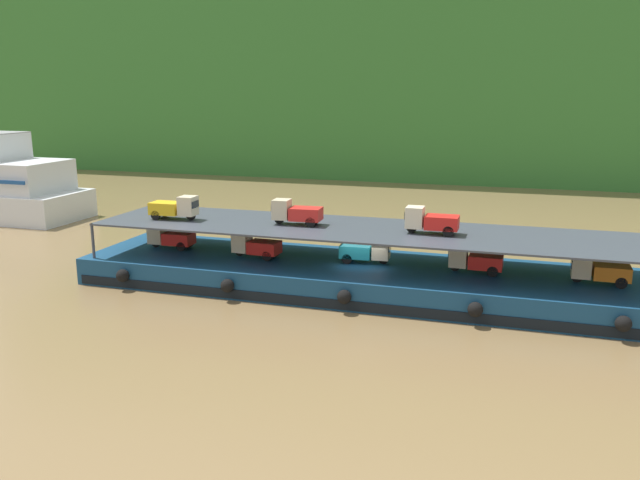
{
  "coord_description": "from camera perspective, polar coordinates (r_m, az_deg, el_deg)",
  "views": [
    {
      "loc": [
        7.93,
        -33.29,
        10.76
      ],
      "look_at": [
        -2.47,
        0.0,
        2.7
      ],
      "focal_mm": 36.31,
      "sensor_mm": 36.0,
      "label": 1
    }
  ],
  "objects": [
    {
      "name": "ground_plane",
      "position": [
        35.88,
        3.78,
        -4.47
      ],
      "size": [
        400.0,
        400.0,
        0.0
      ],
      "primitive_type": "plane",
      "color": "brown"
    },
    {
      "name": "hillside_far_bank",
      "position": [
        93.43,
        13.14,
        19.85
      ],
      "size": [
        137.37,
        33.88,
        39.78
      ],
      "color": "#33702D",
      "rests_on": "ground"
    },
    {
      "name": "cargo_barge",
      "position": [
        35.63,
        3.79,
        -3.34
      ],
      "size": [
        31.57,
        7.96,
        1.5
      ],
      "color": "navy",
      "rests_on": "ground"
    },
    {
      "name": "cargo_rack",
      "position": [
        35.0,
        3.87,
        0.91
      ],
      "size": [
        29.97,
        6.59,
        2.0
      ],
      "color": "#383D47",
      "rests_on": "cargo_barge"
    },
    {
      "name": "mini_truck_lower_stern",
      "position": [
        39.89,
        -13.06,
        0.26
      ],
      "size": [
        2.78,
        1.26,
        1.38
      ],
      "color": "red",
      "rests_on": "cargo_barge"
    },
    {
      "name": "mini_truck_lower_aft",
      "position": [
        36.9,
        -5.72,
        -0.49
      ],
      "size": [
        2.78,
        1.27,
        1.38
      ],
      "color": "red",
      "rests_on": "cargo_barge"
    },
    {
      "name": "mini_truck_lower_mid",
      "position": [
        35.65,
        4.08,
        -0.93
      ],
      "size": [
        2.79,
        1.29,
        1.38
      ],
      "color": "teal",
      "rests_on": "cargo_barge"
    },
    {
      "name": "mini_truck_lower_fore",
      "position": [
        34.59,
        13.48,
        -1.7
      ],
      "size": [
        2.77,
        1.25,
        1.38
      ],
      "color": "red",
      "rests_on": "cargo_barge"
    },
    {
      "name": "mini_truck_lower_bow",
      "position": [
        34.51,
        23.39,
        -2.46
      ],
      "size": [
        2.75,
        1.22,
        1.38
      ],
      "color": "orange",
      "rests_on": "cargo_barge"
    },
    {
      "name": "mini_truck_upper_stern",
      "position": [
        38.28,
        -12.67,
        2.81
      ],
      "size": [
        2.77,
        1.25,
        1.38
      ],
      "color": "gold",
      "rests_on": "cargo_rack"
    },
    {
      "name": "mini_truck_upper_mid",
      "position": [
        35.87,
        -2.11,
        2.45
      ],
      "size": [
        2.79,
        1.29,
        1.38
      ],
      "color": "red",
      "rests_on": "cargo_rack"
    },
    {
      "name": "mini_truck_upper_fore",
      "position": [
        34.03,
        9.75,
        1.69
      ],
      "size": [
        2.74,
        1.2,
        1.38
      ],
      "color": "red",
      "rests_on": "cargo_rack"
    }
  ]
}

